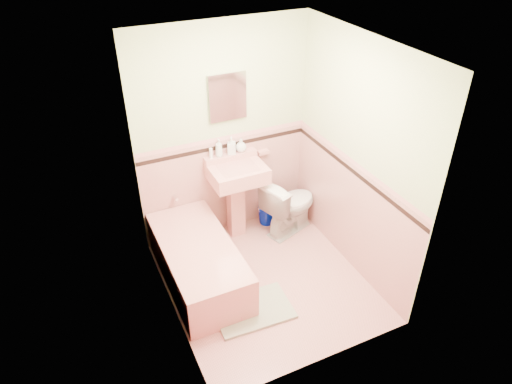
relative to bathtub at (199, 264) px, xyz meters
name	(u,v)px	position (x,y,z in m)	size (l,w,h in m)	color
floor	(266,281)	(0.63, -0.33, -0.23)	(2.20, 2.20, 0.00)	#DB928F
ceiling	(270,47)	(0.63, -0.33, 2.27)	(2.20, 2.20, 0.00)	white
wall_back	(223,135)	(0.63, 0.77, 1.02)	(2.50, 2.50, 0.00)	#F4EAC7
wall_front	(332,253)	(0.63, -1.43, 1.02)	(2.50, 2.50, 0.00)	#F4EAC7
wall_left	(162,209)	(-0.37, -0.33, 1.02)	(2.50, 2.50, 0.00)	#F4EAC7
wall_right	(357,160)	(1.63, -0.33, 1.02)	(2.50, 2.50, 0.00)	#F4EAC7
wainscot_back	(226,185)	(0.63, 0.76, 0.38)	(2.00, 2.00, 0.00)	#DD9794
wainscot_front	(324,313)	(0.63, -1.42, 0.38)	(2.00, 2.00, 0.00)	#DD9794
wainscot_left	(171,266)	(-0.36, -0.33, 0.38)	(2.20, 2.20, 0.00)	#DD9794
wainscot_right	(349,213)	(1.62, -0.33, 0.38)	(2.20, 2.20, 0.00)	#DD9794
accent_back	(225,146)	(0.63, 0.75, 0.90)	(2.00, 2.00, 0.00)	black
accent_front	(329,265)	(0.63, -1.41, 0.90)	(2.00, 2.00, 0.00)	black
accent_left	(166,221)	(-0.35, -0.33, 0.89)	(2.20, 2.20, 0.00)	black
accent_right	(354,172)	(1.61, -0.33, 0.89)	(2.20, 2.20, 0.00)	black
cap_back	(224,138)	(0.63, 0.75, 0.99)	(2.00, 2.00, 0.00)	pink
cap_front	(331,255)	(0.63, -1.41, 0.99)	(2.00, 2.00, 0.00)	pink
cap_left	(165,212)	(-0.35, -0.33, 1.00)	(2.20, 2.20, 0.00)	pink
cap_right	(355,163)	(1.61, -0.33, 1.00)	(2.20, 2.20, 0.00)	pink
bathtub	(199,264)	(0.00, 0.00, 0.00)	(0.70, 1.50, 0.45)	#D58682
tub_faucet	(175,197)	(0.00, 0.72, 0.41)	(0.04, 0.04, 0.12)	silver
sink	(238,202)	(0.68, 0.53, 0.26)	(0.62, 0.51, 0.97)	#D58682
sink_faucet	(232,162)	(0.68, 0.67, 0.72)	(0.02, 0.02, 0.10)	silver
medicine_cabinet	(227,97)	(0.68, 0.74, 1.47)	(0.40, 0.04, 0.50)	white
soap_dish	(263,152)	(1.10, 0.73, 0.72)	(0.13, 0.07, 0.04)	#D58682
soap_bottle_left	(219,148)	(0.55, 0.71, 0.91)	(0.08, 0.08, 0.21)	#B2B2B2
soap_bottle_mid	(231,145)	(0.70, 0.71, 0.91)	(0.09, 0.09, 0.20)	#B2B2B2
soap_bottle_right	(241,145)	(0.81, 0.71, 0.89)	(0.12, 0.12, 0.16)	#B2B2B2
tube	(211,153)	(0.45, 0.71, 0.87)	(0.04, 0.04, 0.12)	white
toilet	(290,205)	(1.29, 0.37, 0.14)	(0.40, 0.71, 0.72)	white
bucket	(267,215)	(1.11, 0.62, -0.11)	(0.22, 0.22, 0.22)	#0115A0
bath_mat	(253,310)	(0.33, -0.65, -0.21)	(0.76, 0.51, 0.03)	#9AA388
shoe	(245,312)	(0.23, -0.69, -0.16)	(0.16, 0.08, 0.07)	#BF1E59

